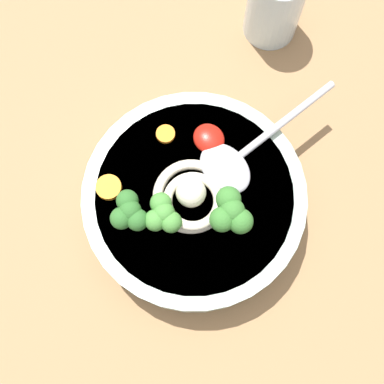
# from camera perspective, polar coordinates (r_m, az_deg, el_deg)

# --- Properties ---
(table_slab) EXTENTS (1.19, 1.19, 0.03)m
(table_slab) POSITION_cam_1_polar(r_m,az_deg,el_deg) (0.56, 1.68, -1.16)
(table_slab) COLOR #936D47
(table_slab) RESTS_ON ground
(soup_bowl) EXTENTS (0.23, 0.23, 0.06)m
(soup_bowl) POSITION_cam_1_polar(r_m,az_deg,el_deg) (0.52, -0.00, -0.83)
(soup_bowl) COLOR #9EB2A3
(soup_bowl) RESTS_ON table_slab
(noodle_pile) EXTENTS (0.09, 0.08, 0.03)m
(noodle_pile) POSITION_cam_1_polar(r_m,az_deg,el_deg) (0.48, 0.04, -0.67)
(noodle_pile) COLOR beige
(noodle_pile) RESTS_ON soup_bowl
(soup_spoon) EXTENTS (0.06, 0.17, 0.02)m
(soup_spoon) POSITION_cam_1_polar(r_m,az_deg,el_deg) (0.49, 4.92, 4.06)
(soup_spoon) COLOR #B7B7BC
(soup_spoon) RESTS_ON soup_bowl
(chili_sauce_dollop) EXTENTS (0.03, 0.03, 0.02)m
(chili_sauce_dollop) POSITION_cam_1_polar(r_m,az_deg,el_deg) (0.50, 2.01, 6.34)
(chili_sauce_dollop) COLOR #B2190F
(chili_sauce_dollop) RESTS_ON soup_bowl
(broccoli_floret_left) EXTENTS (0.04, 0.04, 0.03)m
(broccoli_floret_left) POSITION_cam_1_polar(r_m,az_deg,el_deg) (0.47, -7.46, -2.42)
(broccoli_floret_left) COLOR #7A9E60
(broccoli_floret_left) RESTS_ON soup_bowl
(broccoli_floret_rear) EXTENTS (0.04, 0.04, 0.03)m
(broccoli_floret_rear) POSITION_cam_1_polar(r_m,az_deg,el_deg) (0.46, -3.47, -2.70)
(broccoli_floret_rear) COLOR #7A9E60
(broccoli_floret_rear) RESTS_ON soup_bowl
(broccoli_floret_near_spoon) EXTENTS (0.05, 0.04, 0.04)m
(broccoli_floret_near_spoon) POSITION_cam_1_polar(r_m,az_deg,el_deg) (0.46, 4.60, -2.47)
(broccoli_floret_near_spoon) COLOR #7A9E60
(broccoli_floret_near_spoon) RESTS_ON soup_bowl
(carrot_slice_extra_a) EXTENTS (0.02, 0.02, 0.00)m
(carrot_slice_extra_a) POSITION_cam_1_polar(r_m,az_deg,el_deg) (0.51, -3.00, 6.98)
(carrot_slice_extra_a) COLOR orange
(carrot_slice_extra_a) RESTS_ON soup_bowl
(carrot_slice_center) EXTENTS (0.03, 0.03, 0.01)m
(carrot_slice_center) POSITION_cam_1_polar(r_m,az_deg,el_deg) (0.49, -9.83, 0.54)
(carrot_slice_center) COLOR orange
(carrot_slice_center) RESTS_ON soup_bowl
(drinking_glass) EXTENTS (0.07, 0.07, 0.10)m
(drinking_glass) POSITION_cam_1_polar(r_m,az_deg,el_deg) (0.61, 9.82, 21.17)
(drinking_glass) COLOR silver
(drinking_glass) RESTS_ON table_slab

